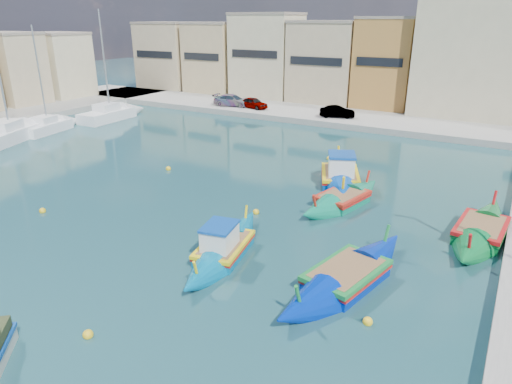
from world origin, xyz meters
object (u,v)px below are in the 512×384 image
Objects in this scene: yacht_midnorth at (57,125)px; luzzu_cyan_mid at (481,232)px; luzzu_green at (342,200)px; yacht_north at (120,113)px; luzzu_blue_cabin at (340,178)px; church_block at (475,36)px; luzzu_turquoise_cabin at (224,249)px; luzzu_blue_south at (346,278)px; yacht_mid at (23,131)px.

luzzu_cyan_mid is at bearing -7.23° from yacht_midnorth.
yacht_north reaches higher than luzzu_green.
luzzu_blue_cabin is at bearing -16.01° from yacht_north.
luzzu_green is at bearing -94.77° from church_block.
luzzu_turquoise_cabin is 0.89× the size of luzzu_blue_south.
yacht_north is 1.15× the size of yacht_midnorth.
luzzu_blue_south is at bearing -68.08° from luzzu_blue_cabin.
luzzu_blue_south is at bearing 5.53° from luzzu_turquoise_cabin.
yacht_mid is at bearing 177.93° from luzzu_cyan_mid.
church_block reaches higher than yacht_midnorth.
yacht_midnorth is (-1.02, -7.22, -0.06)m from yacht_north.
yacht_mid is at bearing -138.93° from church_block.
luzzu_blue_cabin is at bearing 84.76° from luzzu_turquoise_cabin.
luzzu_blue_cabin is 29.47m from yacht_north.
church_block is at bearing 90.93° from luzzu_blue_south.
yacht_north reaches higher than luzzu_blue_cabin.
luzzu_green is 31.06m from yacht_mid.
yacht_mid is (-31.04, 0.82, 0.23)m from luzzu_green.
church_block is at bearing 81.62° from luzzu_blue_cabin.
yacht_north is (-37.13, 12.06, 0.20)m from luzzu_cyan_mid.
luzzu_blue_cabin is 0.79× the size of yacht_north.
church_block reaches higher than luzzu_cyan_mid.
luzzu_blue_south reaches higher than luzzu_cyan_mid.
luzzu_blue_cabin is 12.20m from luzzu_blue_south.
yacht_mid is (-33.55, -29.24, -7.92)m from church_block.
luzzu_green is at bearing -67.04° from luzzu_blue_cabin.
yacht_midnorth is 0.83× the size of yacht_mid.
church_block is at bearing 29.93° from yacht_north.
yacht_mid reaches higher than luzzu_blue_south.
yacht_north is at bearing 163.99° from luzzu_blue_cabin.
luzzu_turquoise_cabin is at bearing -24.32° from yacht_midnorth.
luzzu_blue_south is 0.79× the size of yacht_north.
church_block is 1.54× the size of yacht_mid.
luzzu_cyan_mid is (8.81, -3.93, -0.13)m from luzzu_blue_cabin.
luzzu_cyan_mid is 0.95× the size of luzzu_blue_south.
luzzu_cyan_mid is (4.87, -30.63, -8.14)m from church_block.
luzzu_turquoise_cabin is at bearing -95.24° from luzzu_blue_cabin.
luzzu_blue_south is at bearing -119.95° from luzzu_cyan_mid.
luzzu_cyan_mid is 39.04m from yacht_north.
luzzu_green is at bearing 73.54° from luzzu_turquoise_cabin.
luzzu_blue_cabin is at bearing 112.96° from luzzu_green.
church_block is 1.61× the size of yacht_north.
yacht_mid is (-38.43, 1.39, 0.22)m from luzzu_cyan_mid.
luzzu_blue_cabin reaches higher than luzzu_cyan_mid.
luzzu_blue_cabin is 0.76× the size of yacht_mid.
yacht_north is 0.96× the size of yacht_mid.
yacht_north reaches higher than yacht_midnorth.
luzzu_cyan_mid is 38.46m from yacht_midnorth.
luzzu_turquoise_cabin is 0.67× the size of yacht_mid.
luzzu_blue_cabin is 29.73m from yacht_mid.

